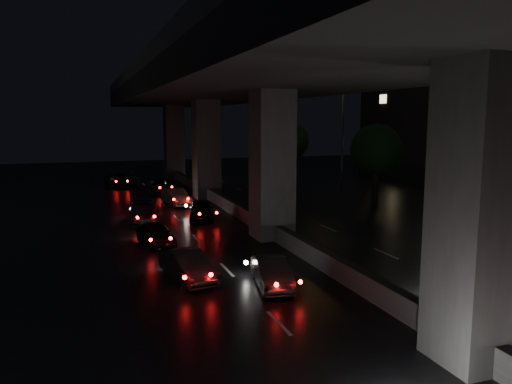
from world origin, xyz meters
TOP-DOWN VIEW (x-y plane):
  - ground at (0.00, 0.00)m, footprint 120.00×120.00m
  - viaduct at (0.00, 5.00)m, footprint 12.00×80.00m
  - median_barrier at (0.00, 5.00)m, footprint 0.45×70.00m
  - building_right_far at (27.00, 20.00)m, footprint 12.00×22.00m
  - tree_c at (11.00, 12.00)m, footprint 3.80×3.80m
  - tree_d at (11.00, 28.00)m, footprint 3.80×3.80m
  - streetlight_far at (10.97, 18.00)m, footprint 2.52×0.44m
  - car_3 at (2.83, -8.26)m, footprint 2.64×4.49m
  - car_4 at (-5.84, -0.79)m, footprint 1.91×3.78m
  - car_5 at (-2.95, -2.65)m, footprint 1.72×3.51m
  - car_6 at (-6.27, 5.47)m, footprint 1.95×3.58m
  - car_7 at (-6.27, 11.26)m, footprint 1.91×4.20m
  - car_8 at (-2.58, 11.02)m, footprint 2.27×4.01m
  - car_9 at (-3.08, 17.11)m, footprint 1.86×3.95m
  - car_10 at (-3.08, 23.83)m, footprint 2.40×4.57m
  - car_11 at (-6.30, 29.26)m, footprint 3.03×4.82m
  - car_12 at (3.04, 31.95)m, footprint 1.46×3.20m

SIDE VIEW (x-z plane):
  - ground at x=0.00m, z-range 0.00..0.00m
  - median_barrier at x=0.00m, z-range 0.00..0.85m
  - car_12 at x=3.04m, z-range 0.00..1.07m
  - car_5 at x=-2.95m, z-range 0.00..1.11m
  - car_6 at x=-6.27m, z-range 0.00..1.15m
  - car_4 at x=-5.84m, z-range 0.00..1.19m
  - car_7 at x=-6.27m, z-range 0.00..1.19m
  - car_3 at x=2.83m, z-range 0.00..1.22m
  - car_10 at x=-3.08m, z-range 0.00..1.23m
  - car_11 at x=-6.30m, z-range 0.00..1.24m
  - car_9 at x=-3.08m, z-range 0.00..1.25m
  - car_8 at x=-2.58m, z-range 0.00..1.28m
  - tree_c at x=11.00m, z-range 1.13..7.26m
  - tree_d at x=11.00m, z-range 1.13..7.26m
  - streetlight_far at x=10.97m, z-range 1.16..10.16m
  - building_right_far at x=27.00m, z-range 0.00..15.00m
  - viaduct at x=0.00m, z-range 3.09..13.59m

